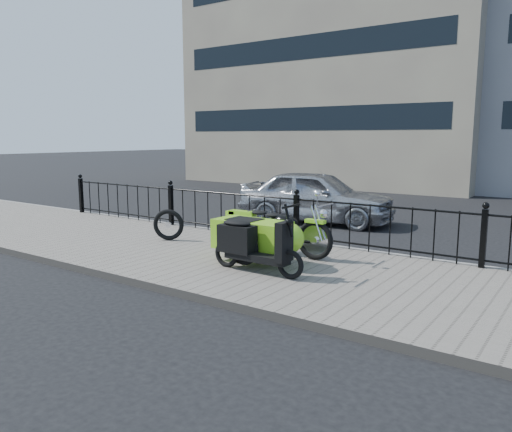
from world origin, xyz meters
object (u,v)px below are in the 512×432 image
Objects in this scene: spare_tire at (168,225)px; motorcycle_sidecar at (265,234)px; scooter at (251,244)px; sedan_car at (316,196)px.

motorcycle_sidecar is at bearing -7.60° from spare_tire.
spare_tire is (-2.64, 0.35, -0.15)m from motorcycle_sidecar.
scooter is at bearing -19.58° from spare_tire.
sedan_car reaches higher than spare_tire.
motorcycle_sidecar is 2.66m from spare_tire.
scooter is 2.59× the size of spare_tire.
motorcycle_sidecar is 0.56× the size of sedan_car.
spare_tire is 0.16× the size of sedan_car.
scooter is at bearing -169.99° from sedan_car.
motorcycle_sidecar is 4.89m from sedan_car.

